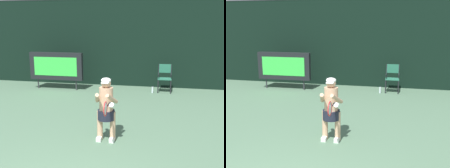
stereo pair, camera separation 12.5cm
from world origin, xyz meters
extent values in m
cube|color=black|center=(0.00, 8.50, 1.80)|extent=(18.00, 0.12, 3.60)
cube|color=black|center=(-2.78, 7.31, 0.95)|extent=(2.20, 0.20, 1.10)
cube|color=green|center=(-2.78, 7.20, 0.95)|extent=(1.80, 0.01, 0.75)
cylinder|color=#2D2D33|center=(-3.60, 7.31, 0.20)|extent=(0.05, 0.05, 0.40)
cylinder|color=#2D2D33|center=(-1.95, 7.31, 0.20)|extent=(0.05, 0.05, 0.40)
cylinder|color=black|center=(1.31, 7.43, 0.26)|extent=(0.04, 0.04, 0.52)
cylinder|color=black|center=(1.79, 7.43, 0.26)|extent=(0.04, 0.04, 0.52)
cylinder|color=black|center=(1.31, 7.84, 0.26)|extent=(0.04, 0.04, 0.52)
cylinder|color=black|center=(1.79, 7.84, 0.26)|extent=(0.04, 0.04, 0.52)
cube|color=#246149|center=(1.55, 7.63, 0.54)|extent=(0.52, 0.44, 0.03)
cylinder|color=black|center=(1.31, 7.84, 0.80)|extent=(0.04, 0.04, 0.56)
cylinder|color=black|center=(1.79, 7.84, 0.80)|extent=(0.04, 0.04, 0.56)
cube|color=#246149|center=(1.55, 7.84, 0.91)|extent=(0.48, 0.02, 0.34)
cylinder|color=black|center=(1.31, 7.63, 0.74)|extent=(0.04, 0.44, 0.04)
cylinder|color=black|center=(1.79, 7.63, 0.74)|extent=(0.04, 0.44, 0.04)
cylinder|color=silver|center=(1.10, 7.44, 0.12)|extent=(0.07, 0.07, 0.24)
cylinder|color=black|center=(1.10, 7.44, 0.25)|extent=(0.03, 0.03, 0.03)
cube|color=white|center=(0.11, 2.87, 0.04)|extent=(0.11, 0.26, 0.09)
cube|color=white|center=(0.41, 2.87, 0.04)|extent=(0.11, 0.26, 0.09)
cylinder|color=tan|center=(0.11, 2.92, 0.34)|extent=(0.13, 0.13, 0.69)
cylinder|color=tan|center=(0.41, 2.92, 0.34)|extent=(0.13, 0.13, 0.69)
cylinder|color=black|center=(0.26, 2.92, 0.61)|extent=(0.39, 0.39, 0.22)
cylinder|color=tan|center=(0.26, 2.92, 0.97)|extent=(0.31, 0.31, 0.56)
sphere|color=tan|center=(0.26, 2.92, 1.34)|extent=(0.22, 0.22, 0.22)
ellipsoid|color=white|center=(0.26, 2.92, 1.40)|extent=(0.22, 0.22, 0.12)
cube|color=white|center=(0.26, 2.82, 1.37)|extent=(0.17, 0.12, 0.02)
cylinder|color=tan|center=(0.09, 2.76, 1.04)|extent=(0.20, 0.50, 0.33)
cylinder|color=tan|center=(0.42, 2.76, 1.04)|extent=(0.20, 0.50, 0.33)
cylinder|color=white|center=(0.44, 2.64, 0.94)|extent=(0.13, 0.12, 0.12)
cylinder|color=black|center=(0.36, 2.68, 0.93)|extent=(0.03, 0.28, 0.03)
torus|color=red|center=(0.36, 2.37, 0.93)|extent=(0.02, 0.31, 0.31)
ellipsoid|color=silver|center=(0.36, 2.37, 0.93)|extent=(0.01, 0.26, 0.26)
camera|label=1|loc=(1.49, -2.66, 2.63)|focal=42.57mm
camera|label=2|loc=(1.62, -2.64, 2.63)|focal=42.57mm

